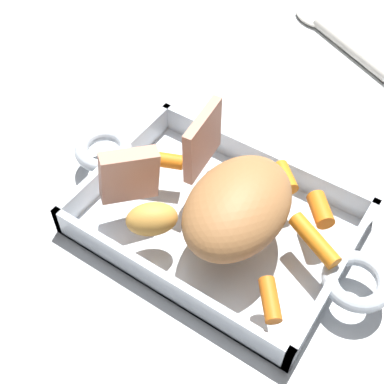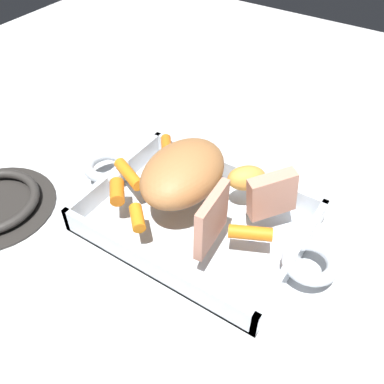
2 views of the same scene
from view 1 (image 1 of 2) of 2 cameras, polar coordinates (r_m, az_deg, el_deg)
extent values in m
plane|color=silver|center=(0.66, 2.67, -3.79)|extent=(1.79, 1.79, 0.00)
cube|color=silver|center=(0.65, 2.69, -3.55)|extent=(0.32, 0.24, 0.01)
cube|color=silver|center=(0.59, -3.22, -9.97)|extent=(0.32, 0.01, 0.04)
cube|color=silver|center=(0.71, 7.63, 3.43)|extent=(0.32, 0.01, 0.04)
cube|color=silver|center=(0.70, -8.14, 3.02)|extent=(0.01, 0.24, 0.04)
cube|color=silver|center=(0.61, 15.41, -9.09)|extent=(0.01, 0.24, 0.04)
torus|color=silver|center=(0.70, -9.68, 4.58)|extent=(0.08, 0.08, 0.02)
torus|color=silver|center=(0.60, 17.64, -9.28)|extent=(0.08, 0.08, 0.02)
ellipsoid|color=#AC7241|center=(0.58, 5.05, -1.59)|extent=(0.11, 0.16, 0.07)
cube|color=tan|center=(0.61, -6.93, 1.84)|extent=(0.06, 0.07, 0.07)
cube|color=tan|center=(0.64, 1.17, 5.66)|extent=(0.02, 0.08, 0.08)
cylinder|color=orange|center=(0.65, 10.24, 1.60)|extent=(0.04, 0.04, 0.02)
cylinder|color=orange|center=(0.59, 13.29, -5.17)|extent=(0.07, 0.05, 0.02)
cylinder|color=orange|center=(0.55, 8.57, -11.63)|extent=(0.04, 0.05, 0.02)
cylinder|color=orange|center=(0.62, 13.92, -1.89)|extent=(0.04, 0.05, 0.02)
cylinder|color=orange|center=(0.66, -3.53, 3.59)|extent=(0.06, 0.04, 0.02)
ellipsoid|color=gold|center=(0.58, -4.42, -2.98)|extent=(0.07, 0.07, 0.04)
cylinder|color=white|center=(0.95, 17.57, 14.53)|extent=(0.19, 0.11, 0.02)
ellipsoid|color=white|center=(1.03, 12.92, 18.17)|extent=(0.08, 0.07, 0.01)
camera|label=2|loc=(0.83, 4.29, 46.72)|focal=39.21mm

